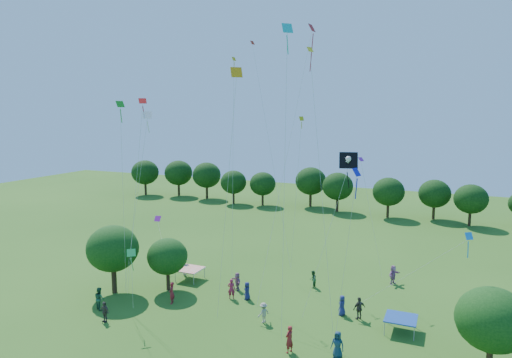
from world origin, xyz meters
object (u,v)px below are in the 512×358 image
object	(u,v)px
tent_blue	(401,318)
pirate_kite	(348,162)
near_tree_west	(113,249)
near_tree_north	(167,256)
red_high_kite	(303,77)
tent_red_stripe	(190,269)
near_tree_east	(492,320)

from	to	relation	value
tent_blue	pirate_kite	world-z (taller)	pirate_kite
tent_blue	near_tree_west	bearing A→B (deg)	-174.08
near_tree_west	pirate_kite	distance (m)	21.64
near_tree_north	red_high_kite	bearing A→B (deg)	14.68
near_tree_north	tent_red_stripe	world-z (taller)	near_tree_north
near_tree_north	pirate_kite	xyz separation A→B (m)	(15.98, -1.08, 9.17)
tent_red_stripe	tent_blue	bearing A→B (deg)	-8.39
near_tree_west	pirate_kite	xyz separation A→B (m)	(19.95, 1.33, 8.27)
near_tree_west	tent_red_stripe	distance (m)	7.55
red_high_kite	pirate_kite	bearing A→B (deg)	-41.19
near_tree_west	near_tree_north	size ratio (longest dim) A/B	1.28
tent_blue	pirate_kite	bearing A→B (deg)	-163.67
near_tree_north	red_high_kite	distance (m)	19.37
near_tree_east	red_high_kite	world-z (taller)	red_high_kite
near_tree_north	pirate_kite	size ratio (longest dim) A/B	0.40
near_tree_east	pirate_kite	size ratio (longest dim) A/B	0.47
near_tree_east	near_tree_north	bearing A→B (deg)	171.96
near_tree_east	red_high_kite	size ratio (longest dim) A/B	0.26
near_tree_west	tent_blue	world-z (taller)	near_tree_west
near_tree_north	near_tree_east	distance (m)	25.62
near_tree_north	pirate_kite	distance (m)	18.45
tent_blue	red_high_kite	distance (m)	19.68
near_tree_west	pirate_kite	bearing A→B (deg)	3.80
near_tree_east	tent_red_stripe	xyz separation A→B (m)	(-24.91, 6.52, -2.53)
tent_red_stripe	pirate_kite	distance (m)	19.58
red_high_kite	tent_red_stripe	bearing A→B (deg)	-179.83
near_tree_west	tent_red_stripe	xyz separation A→B (m)	(4.43, 5.35, -2.97)
tent_blue	tent_red_stripe	bearing A→B (deg)	171.61
near_tree_north	tent_blue	bearing A→B (deg)	0.20
tent_blue	pirate_kite	size ratio (longest dim) A/B	0.19
tent_red_stripe	red_high_kite	distance (m)	20.60
near_tree_east	tent_red_stripe	distance (m)	25.88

